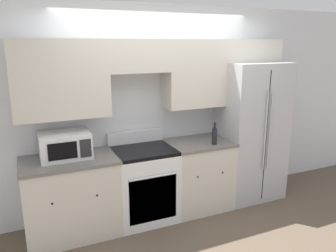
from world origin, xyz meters
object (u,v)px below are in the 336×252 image
(microwave, at_px, (65,145))
(oven_range, at_px, (144,184))
(bottle, at_px, (214,136))
(refrigerator, at_px, (248,130))

(microwave, bearing_deg, oven_range, -5.06)
(oven_range, xyz_separation_m, microwave, (-0.88, 0.08, 0.59))
(bottle, bearing_deg, oven_range, 168.16)
(refrigerator, relative_size, microwave, 3.53)
(microwave, xyz_separation_m, bottle, (1.76, -0.26, -0.03))
(refrigerator, distance_m, bottle, 0.76)
(oven_range, distance_m, bottle, 1.05)
(oven_range, relative_size, microwave, 1.99)
(refrigerator, bearing_deg, oven_range, -177.16)
(oven_range, bearing_deg, refrigerator, 2.84)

